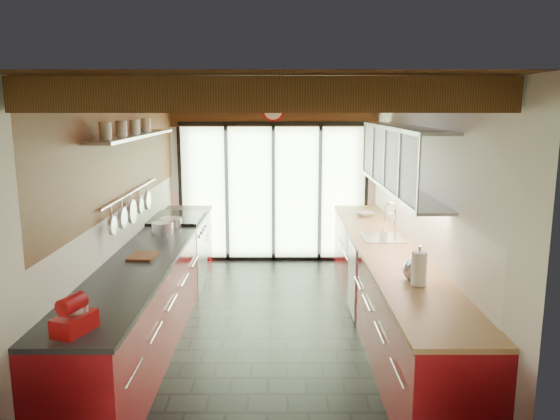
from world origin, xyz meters
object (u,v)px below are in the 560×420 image
object	(u,v)px
stand_mixer	(75,317)
kettle	(414,268)
bowl	(365,214)
soap_bottle	(384,233)
paper_towel	(419,269)

from	to	relation	value
stand_mixer	kettle	world-z (taller)	stand_mixer
stand_mixer	bowl	world-z (taller)	stand_mixer
kettle	bowl	world-z (taller)	kettle
soap_bottle	bowl	world-z (taller)	soap_bottle
kettle	bowl	size ratio (longest dim) A/B	1.12
soap_bottle	bowl	xyz separation A→B (m)	(0.00, 1.38, -0.06)
paper_towel	bowl	size ratio (longest dim) A/B	1.41
soap_bottle	stand_mixer	bearing A→B (deg)	-135.03
paper_towel	bowl	world-z (taller)	paper_towel
stand_mixer	soap_bottle	xyz separation A→B (m)	(2.54, 2.54, -0.02)
stand_mixer	paper_towel	bearing A→B (deg)	20.73
bowl	paper_towel	bearing A→B (deg)	-90.00
paper_towel	bowl	distance (m)	2.96
kettle	paper_towel	bearing A→B (deg)	-90.00
paper_towel	soap_bottle	size ratio (longest dim) A/B	1.97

